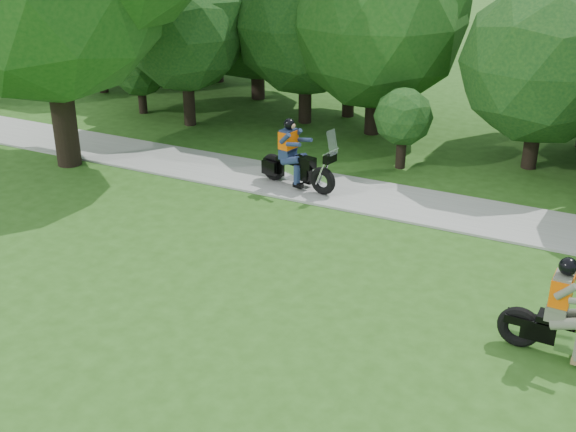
% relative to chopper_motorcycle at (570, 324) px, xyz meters
% --- Properties ---
extents(ground, '(100.00, 100.00, 0.00)m').
position_rel_chopper_motorcycle_xyz_m(ground, '(-3.57, -2.85, -0.68)').
color(ground, '#295117').
rests_on(ground, ground).
extents(walkway, '(60.00, 2.20, 0.06)m').
position_rel_chopper_motorcycle_xyz_m(walkway, '(-3.57, 5.15, -0.65)').
color(walkway, gray).
rests_on(walkway, ground).
extents(tree_line, '(40.27, 12.47, 7.77)m').
position_rel_chopper_motorcycle_xyz_m(tree_line, '(-3.45, 11.72, 2.96)').
color(tree_line, black).
rests_on(tree_line, ground).
extents(chopper_motorcycle, '(2.59, 0.69, 1.85)m').
position_rel_chopper_motorcycle_xyz_m(chopper_motorcycle, '(0.00, 0.00, 0.00)').
color(chopper_motorcycle, black).
rests_on(chopper_motorcycle, ground).
extents(touring_motorcycle, '(2.38, 1.04, 1.82)m').
position_rel_chopper_motorcycle_xyz_m(touring_motorcycle, '(-7.49, 4.90, 0.04)').
color(touring_motorcycle, black).
rests_on(touring_motorcycle, walkway).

